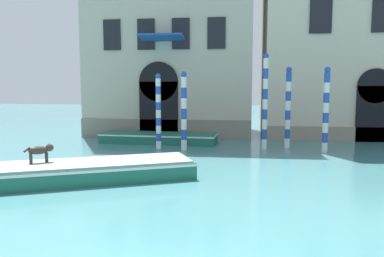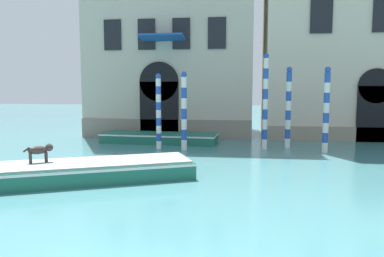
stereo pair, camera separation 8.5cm
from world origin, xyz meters
name	(u,v)px [view 1 (the left image)]	position (x,y,z in m)	size (l,w,h in m)	color
palazzo_left	(172,13)	(-2.71, 20.80, 7.97)	(10.40, 7.40, 15.99)	#BCB29E
boat_foreground	(87,171)	(-3.20, 7.38, 0.33)	(7.24, 4.75, 0.63)	#1E6651
dog_on_deck	(41,150)	(-4.64, 7.07, 1.03)	(0.80, 0.62, 0.62)	#332D28
boat_moored_near_palazzo	(159,138)	(-2.64, 16.00, 0.28)	(6.52, 2.36, 0.53)	#1E6651
mooring_pole_0	(326,110)	(5.82, 13.94, 2.03)	(0.28, 0.28, 4.02)	white
mooring_pole_1	(288,107)	(4.22, 15.10, 2.07)	(0.28, 0.28, 4.09)	white
mooring_pole_2	(158,111)	(-2.22, 13.98, 1.90)	(0.26, 0.26, 3.75)	white
mooring_pole_3	(184,111)	(-0.91, 13.76, 1.94)	(0.29, 0.29, 3.83)	white
mooring_pole_4	(265,101)	(3.03, 14.54, 2.39)	(0.26, 0.26, 4.73)	white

